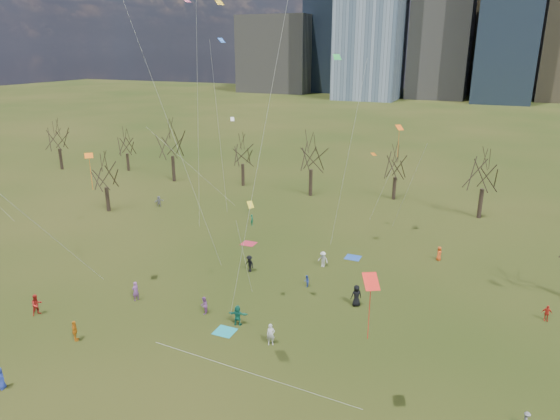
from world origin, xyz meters
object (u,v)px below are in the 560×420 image
at_px(blanket_teal, 225,331).
at_px(blanket_navy, 353,258).
at_px(blanket_crimson, 249,244).
at_px(person_4, 75,331).
at_px(person_1, 271,334).
at_px(person_0, 0,378).
at_px(person_2, 37,305).

bearing_deg(blanket_teal, blanket_navy, 73.35).
relative_size(blanket_crimson, person_4, 0.95).
distance_m(blanket_teal, person_1, 4.18).
distance_m(blanket_teal, blanket_crimson, 18.60).
xyz_separation_m(blanket_navy, person_1, (-1.36, -18.40, 0.84)).
relative_size(blanket_teal, person_4, 0.95).
bearing_deg(person_0, person_4, 83.97).
distance_m(blanket_teal, person_0, 15.65).
xyz_separation_m(blanket_teal, person_4, (-9.90, -5.62, 0.82)).
distance_m(person_1, person_2, 20.22).
relative_size(blanket_navy, person_2, 0.86).
relative_size(blanket_crimson, person_1, 0.94).
bearing_deg(person_1, person_2, 161.76).
relative_size(blanket_teal, person_1, 0.94).
xyz_separation_m(person_2, person_4, (5.89, -1.74, -0.09)).
relative_size(blanket_teal, blanket_navy, 1.00).
distance_m(blanket_navy, person_2, 30.67).
xyz_separation_m(blanket_navy, person_4, (-15.35, -23.84, 0.82)).
bearing_deg(person_4, blanket_crimson, -42.94).
bearing_deg(person_4, blanket_navy, -67.59).
bearing_deg(blanket_navy, person_1, -94.23).
bearing_deg(person_2, blanket_teal, -58.55).
bearing_deg(blanket_navy, person_2, -133.86).
height_order(blanket_crimson, person_2, person_2).
bearing_deg(blanket_crimson, person_4, -98.12).
bearing_deg(blanket_crimson, person_0, -96.87).
height_order(blanket_crimson, person_0, person_0).
bearing_deg(blanket_crimson, person_1, -58.62).
bearing_deg(blanket_teal, person_2, -166.21).
bearing_deg(blanket_crimson, blanket_teal, -69.15).
relative_size(person_0, person_1, 0.94).
relative_size(blanket_navy, person_0, 1.00).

